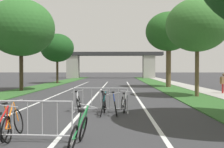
{
  "coord_description": "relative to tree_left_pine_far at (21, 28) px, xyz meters",
  "views": [
    {
      "loc": [
        1.58,
        -2.04,
        1.83
      ],
      "look_at": [
        0.85,
        27.94,
        1.29
      ],
      "focal_mm": 42.3,
      "sensor_mm": 36.0,
      "label": 1
    }
  ],
  "objects": [
    {
      "name": "lane_stripe_right_lane",
      "position": [
        9.31,
        -1.57,
        -5.27
      ],
      "size": [
        0.14,
        36.3,
        0.01
      ],
      "primitive_type": "cube",
      "color": "silver",
      "rests_on": "ground"
    },
    {
      "name": "crowd_barrier_nearest",
      "position": [
        5.83,
        -15.26,
        -4.75
      ],
      "size": [
        2.33,
        0.54,
        1.05
      ],
      "rotation": [
        0.0,
        0.0,
        -0.04
      ],
      "color": "#ADADB2",
      "rests_on": "ground"
    },
    {
      "name": "bicycle_blue_1",
      "position": [
        7.97,
        -11.11,
        -4.92
      ],
      "size": [
        0.55,
        1.62,
        0.94
      ],
      "rotation": [
        0.0,
        0.0,
        3.18
      ],
      "color": "black",
      "rests_on": "ground"
    },
    {
      "name": "sidewalk_path_right",
      "position": [
        15.23,
        5.95,
        -5.23
      ],
      "size": [
        1.99,
        62.74,
        0.08
      ],
      "primitive_type": "cube",
      "color": "#9E9B93",
      "rests_on": "ground"
    },
    {
      "name": "tree_right_oak_near",
      "position": [
        13.15,
        4.99,
        0.32
      ],
      "size": [
        4.62,
        4.62,
        7.6
      ],
      "color": "brown",
      "rests_on": "ground"
    },
    {
      "name": "tree_left_pine_far",
      "position": [
        0.0,
        0.0,
        0.0
      ],
      "size": [
        5.55,
        5.55,
        7.64
      ],
      "color": "#3D2D1E",
      "rests_on": "ground"
    },
    {
      "name": "lane_stripe_center",
      "position": [
        6.52,
        -1.57,
        -5.27
      ],
      "size": [
        0.14,
        36.3,
        0.01
      ],
      "primitive_type": "cube",
      "color": "silver",
      "rests_on": "ground"
    },
    {
      "name": "bicycle_teal_5",
      "position": [
        7.47,
        -11.18,
        -4.92
      ],
      "size": [
        0.55,
        1.67,
        0.95
      ],
      "rotation": [
        0.0,
        0.0,
        0.02
      ],
      "color": "black",
      "rests_on": "ground"
    },
    {
      "name": "grass_verge_left",
      "position": [
        0.12,
        5.95,
        -5.25
      ],
      "size": [
        2.63,
        62.74,
        0.05
      ],
      "primitive_type": "cube",
      "color": "#2D5B26",
      "rests_on": "ground"
    },
    {
      "name": "bicycle_green_7",
      "position": [
        7.18,
        -15.67,
        -4.91
      ],
      "size": [
        0.54,
        1.71,
        0.97
      ],
      "rotation": [
        0.0,
        0.0,
        -0.08
      ],
      "color": "black",
      "rests_on": "ground"
    },
    {
      "name": "tree_right_cypress_far",
      "position": [
        13.25,
        -4.35,
        -0.57
      ],
      "size": [
        4.09,
        4.09,
        6.45
      ],
      "color": "brown",
      "rests_on": "ground"
    },
    {
      "name": "bicycle_black_2",
      "position": [
        7.48,
        -10.35,
        -4.92
      ],
      "size": [
        0.45,
        1.62,
        0.91
      ],
      "rotation": [
        0.0,
        0.0,
        0.01
      ],
      "color": "black",
      "rests_on": "ground"
    },
    {
      "name": "bicycle_white_6",
      "position": [
        8.32,
        -10.37,
        -4.92
      ],
      "size": [
        0.49,
        1.68,
        0.95
      ],
      "rotation": [
        0.0,
        0.0,
        3.22
      ],
      "color": "black",
      "rests_on": "ground"
    },
    {
      "name": "bicycle_silver_3",
      "position": [
        6.35,
        -10.28,
        -4.92
      ],
      "size": [
        0.54,
        1.58,
        0.91
      ],
      "rotation": [
        0.0,
        0.0,
        0.09
      ],
      "color": "black",
      "rests_on": "ground"
    },
    {
      "name": "crowd_barrier_second",
      "position": [
        7.35,
        -10.74,
        -4.75
      ],
      "size": [
        2.33,
        0.5,
        1.05
      ],
      "rotation": [
        0.0,
        0.0,
        -0.03
      ],
      "color": "#ADADB2",
      "rests_on": "ground"
    },
    {
      "name": "tree_left_oak_mid",
      "position": [
        0.25,
        11.86,
        -0.71
      ],
      "size": [
        4.26,
        4.26,
        6.38
      ],
      "color": "#3D2D1E",
      "rests_on": "ground"
    },
    {
      "name": "lane_stripe_left_lane",
      "position": [
        3.72,
        -1.57,
        -5.27
      ],
      "size": [
        0.14,
        36.3,
        0.01
      ],
      "primitive_type": "cube",
      "color": "silver",
      "rests_on": "ground"
    },
    {
      "name": "grass_verge_right",
      "position": [
        12.92,
        5.95,
        -5.25
      ],
      "size": [
        2.63,
        62.74,
        0.05
      ],
      "primitive_type": "cube",
      "color": "#2D5B26",
      "rests_on": "ground"
    },
    {
      "name": "pedestrian_waiting",
      "position": [
        15.77,
        -2.38,
        -4.34
      ],
      "size": [
        0.56,
        0.27,
        1.53
      ],
      "rotation": [
        0.0,
        0.0,
        0.04
      ],
      "color": "#B21E1E",
      "rests_on": "ground"
    },
    {
      "name": "overpass_bridge",
      "position": [
        6.52,
        32.13,
        -1.79
      ],
      "size": [
        21.08,
        2.81,
        5.32
      ],
      "color": "#2D2D30",
      "rests_on": "ground"
    },
    {
      "name": "bicycle_orange_4",
      "position": [
        5.28,
        -14.87,
        -4.88
      ],
      "size": [
        0.56,
        1.71,
        0.98
      ],
      "rotation": [
        0.0,
        0.0,
        0.07
      ],
      "color": "black",
      "rests_on": "ground"
    }
  ]
}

